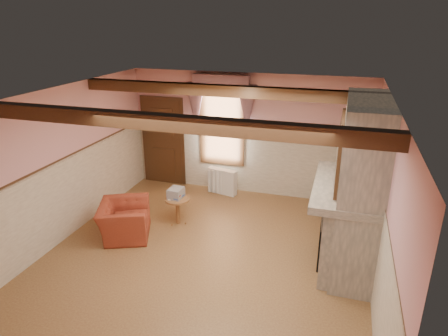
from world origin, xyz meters
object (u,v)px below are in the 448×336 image
(armchair, at_px, (124,220))
(radiator, at_px, (222,181))
(mantel_clock, at_px, (349,164))
(oil_lamp, at_px, (349,167))
(bowl, at_px, (348,187))
(side_table, at_px, (178,211))

(armchair, bearing_deg, radiator, -48.77)
(radiator, xyz_separation_m, mantel_clock, (2.76, -1.40, 1.22))
(mantel_clock, distance_m, oil_lamp, 0.28)
(radiator, height_order, bowl, bowl)
(radiator, distance_m, bowl, 3.79)
(bowl, distance_m, mantel_clock, 0.92)
(armchair, height_order, radiator, armchair)
(mantel_clock, relative_size, oil_lamp, 0.86)
(side_table, relative_size, radiator, 0.79)
(mantel_clock, bearing_deg, radiator, 153.07)
(bowl, distance_m, oil_lamp, 0.65)
(oil_lamp, bearing_deg, side_table, -179.87)
(oil_lamp, bearing_deg, mantel_clock, 90.00)
(side_table, xyz_separation_m, oil_lamp, (3.17, 0.01, 1.29))
(radiator, bearing_deg, side_table, -91.05)
(bowl, bearing_deg, armchair, -178.36)
(side_table, relative_size, oil_lamp, 1.96)
(side_table, height_order, radiator, radiator)
(armchair, relative_size, mantel_clock, 4.22)
(oil_lamp, bearing_deg, radiator, 148.69)
(armchair, distance_m, oil_lamp, 4.20)
(side_table, distance_m, radiator, 1.74)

